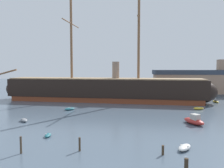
{
  "coord_description": "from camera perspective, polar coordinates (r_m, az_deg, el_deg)",
  "views": [
    {
      "loc": [
        1.76,
        -18.78,
        10.78
      ],
      "look_at": [
        -2.25,
        36.67,
        6.8
      ],
      "focal_mm": 35.22,
      "sensor_mm": 36.0,
      "label": 1
    }
  ],
  "objects": [
    {
      "name": "tall_ship",
      "position": [
        71.97,
        -2.02,
        -1.36
      ],
      "size": [
        76.24,
        17.27,
        36.67
      ],
      "color": "brown",
      "rests_on": "ground"
    },
    {
      "name": "dinghy_foreground_left",
      "position": [
        36.96,
        -16.29,
        -12.64
      ],
      "size": [
        1.03,
        2.07,
        0.48
      ],
      "color": "#236670",
      "rests_on": "ground"
    },
    {
      "name": "dinghy_foreground_right",
      "position": [
        31.66,
        18.29,
        -15.37
      ],
      "size": [
        2.65,
        3.0,
        0.67
      ],
      "color": "silver",
      "rests_on": "ground"
    },
    {
      "name": "dinghy_mid_left",
      "position": [
        48.48,
        -21.87,
        -8.66
      ],
      "size": [
        2.54,
        2.79,
        0.62
      ],
      "color": "gray",
      "rests_on": "ground"
    },
    {
      "name": "motorboat_mid_right",
      "position": [
        45.73,
        20.54,
        -8.88
      ],
      "size": [
        4.0,
        5.18,
        2.02
      ],
      "color": "#B22D28",
      "rests_on": "ground"
    },
    {
      "name": "dinghy_alongside_bow",
      "position": [
        57.93,
        -10.93,
        -6.36
      ],
      "size": [
        2.91,
        2.82,
        0.67
      ],
      "color": "#236670",
      "rests_on": "ground"
    },
    {
      "name": "dinghy_alongside_stern",
      "position": [
        61.99,
        21.55,
        -5.89
      ],
      "size": [
        2.95,
        1.67,
        0.66
      ],
      "color": "gold",
      "rests_on": "ground"
    },
    {
      "name": "dinghy_far_left",
      "position": [
        78.21,
        -17.53,
        -3.81
      ],
      "size": [
        2.42,
        1.34,
        0.54
      ],
      "color": "#236670",
      "rests_on": "ground"
    },
    {
      "name": "sailboat_far_right",
      "position": [
        76.65,
        25.31,
        -4.12
      ],
      "size": [
        1.44,
        3.33,
        4.19
      ],
      "color": "gold",
      "rests_on": "ground"
    },
    {
      "name": "motorboat_distant_centre",
      "position": [
        83.93,
        4.94,
        -2.97
      ],
      "size": [
        2.53,
        3.53,
        1.37
      ],
      "color": "silver",
      "rests_on": "ground"
    },
    {
      "name": "mooring_piling_nearest",
      "position": [
        29.91,
        -8.4,
        -15.22
      ],
      "size": [
        0.27,
        0.27,
        1.81
      ],
      "primitive_type": "cylinder",
      "color": "#423323",
      "rests_on": "ground"
    },
    {
      "name": "mooring_piling_left_pair",
      "position": [
        29.2,
        13.07,
        -16.39
      ],
      "size": [
        0.32,
        0.32,
        1.22
      ],
      "primitive_type": "cylinder",
      "color": "#423323",
      "rests_on": "ground"
    },
    {
      "name": "mooring_piling_right_pair",
      "position": [
        30.97,
        -22.58,
        -14.42
      ],
      "size": [
        0.26,
        0.26,
        2.21
      ],
      "primitive_type": "cylinder",
      "color": "#4C3D2D",
      "rests_on": "ground"
    },
    {
      "name": "mooring_piling_midwater",
      "position": [
        25.22,
        18.72,
        -19.47
      ],
      "size": [
        0.41,
        0.41,
        1.57
      ],
      "primitive_type": "cylinder",
      "color": "#382B1E",
      "rests_on": "ground"
    },
    {
      "name": "dockside_warehouse_right",
      "position": [
        99.1,
        25.9,
        0.35
      ],
      "size": [
        56.38,
        13.9,
        14.31
      ],
      "color": "#565659",
      "rests_on": "ground"
    }
  ]
}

